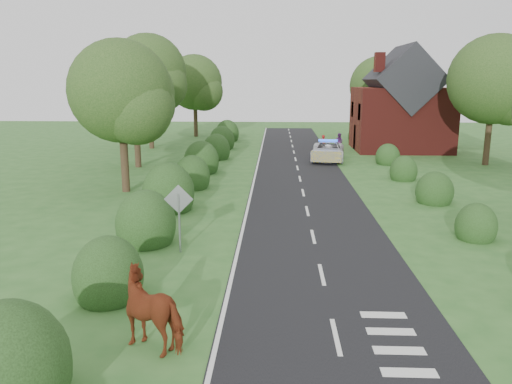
{
  "coord_description": "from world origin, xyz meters",
  "views": [
    {
      "loc": [
        -1.5,
        -15.24,
        6.19
      ],
      "look_at": [
        -2.4,
        6.38,
        1.3
      ],
      "focal_mm": 35.0,
      "sensor_mm": 36.0,
      "label": 1
    }
  ],
  "objects_px": {
    "cow": "(157,314)",
    "pedestrian_purple": "(339,142)",
    "road_sign": "(179,209)",
    "pedestrian_red": "(323,144)",
    "police_van": "(328,151)"
  },
  "relations": [
    {
      "from": "cow",
      "to": "pedestrian_purple",
      "type": "height_order",
      "value": "pedestrian_purple"
    },
    {
      "from": "pedestrian_red",
      "to": "pedestrian_purple",
      "type": "relative_size",
      "value": 0.98
    },
    {
      "from": "cow",
      "to": "pedestrian_purple",
      "type": "distance_m",
      "value": 34.61
    },
    {
      "from": "cow",
      "to": "road_sign",
      "type": "bearing_deg",
      "value": -149.71
    },
    {
      "from": "road_sign",
      "to": "pedestrian_purple",
      "type": "relative_size",
      "value": 1.6
    },
    {
      "from": "road_sign",
      "to": "pedestrian_red",
      "type": "xyz_separation_m",
      "value": [
        7.46,
        25.69,
        -0.88
      ]
    },
    {
      "from": "cow",
      "to": "pedestrian_red",
      "type": "height_order",
      "value": "cow"
    },
    {
      "from": "road_sign",
      "to": "cow",
      "type": "height_order",
      "value": "road_sign"
    },
    {
      "from": "pedestrian_purple",
      "to": "road_sign",
      "type": "bearing_deg",
      "value": 106.04
    },
    {
      "from": "road_sign",
      "to": "police_van",
      "type": "relative_size",
      "value": 0.45
    },
    {
      "from": "pedestrian_red",
      "to": "police_van",
      "type": "bearing_deg",
      "value": 69.39
    },
    {
      "from": "road_sign",
      "to": "cow",
      "type": "xyz_separation_m",
      "value": [
        0.7,
        -6.49,
        -0.87
      ]
    },
    {
      "from": "pedestrian_purple",
      "to": "police_van",
      "type": "bearing_deg",
      "value": 108.72
    },
    {
      "from": "pedestrian_red",
      "to": "pedestrian_purple",
      "type": "bearing_deg",
      "value": -158.91
    },
    {
      "from": "police_van",
      "to": "pedestrian_red",
      "type": "relative_size",
      "value": 3.63
    }
  ]
}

